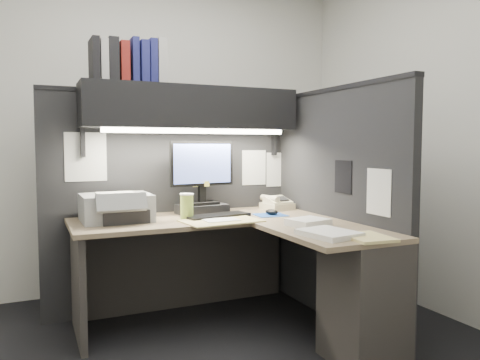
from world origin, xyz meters
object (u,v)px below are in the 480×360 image
(overhead_shelf, at_px, (192,108))
(monitor, at_px, (202,185))
(keyboard, at_px, (217,216))
(telephone, at_px, (277,204))
(coffee_cup, at_px, (187,207))
(notebook_stack, at_px, (123,215))
(printer, at_px, (116,207))
(desk, at_px, (278,272))

(overhead_shelf, xyz_separation_m, monitor, (0.06, -0.04, -0.56))
(keyboard, relative_size, telephone, 2.21)
(overhead_shelf, bearing_deg, monitor, -33.20)
(keyboard, xyz_separation_m, coffee_cup, (-0.22, 0.02, 0.07))
(notebook_stack, bearing_deg, printer, 111.02)
(telephone, bearing_deg, desk, -126.97)
(desk, height_order, printer, printer)
(printer, relative_size, notebook_stack, 1.51)
(desk, bearing_deg, overhead_shelf, 111.79)
(coffee_cup, height_order, notebook_stack, coffee_cup)
(overhead_shelf, relative_size, keyboard, 3.34)
(overhead_shelf, relative_size, coffee_cup, 9.38)
(notebook_stack, bearing_deg, desk, -33.94)
(telephone, height_order, notebook_stack, notebook_stack)
(overhead_shelf, bearing_deg, desk, -68.21)
(telephone, xyz_separation_m, printer, (-1.24, -0.04, 0.05))
(printer, bearing_deg, desk, -37.19)
(keyboard, relative_size, notebook_stack, 1.58)
(overhead_shelf, bearing_deg, notebook_stack, -160.54)
(monitor, bearing_deg, coffee_cup, -137.27)
(overhead_shelf, relative_size, printer, 3.50)
(coffee_cup, bearing_deg, printer, 162.77)
(overhead_shelf, height_order, monitor, overhead_shelf)
(monitor, relative_size, telephone, 2.52)
(keyboard, distance_m, notebook_stack, 0.64)
(coffee_cup, bearing_deg, keyboard, -4.20)
(keyboard, height_order, telephone, telephone)
(desk, xyz_separation_m, overhead_shelf, (-0.30, 0.75, 1.06))
(printer, bearing_deg, keyboard, -13.67)
(monitor, bearing_deg, telephone, -7.53)
(telephone, relative_size, notebook_stack, 0.71)
(desk, height_order, keyboard, keyboard)
(desk, bearing_deg, notebook_stack, 146.06)
(telephone, height_order, coffee_cup, coffee_cup)
(desk, xyz_separation_m, monitor, (-0.24, 0.71, 0.50))
(monitor, xyz_separation_m, coffee_cup, (-0.18, -0.20, -0.13))
(keyboard, distance_m, printer, 0.68)
(coffee_cup, bearing_deg, notebook_stack, 172.30)
(notebook_stack, bearing_deg, monitor, 13.96)
(desk, distance_m, coffee_cup, 0.76)
(desk, xyz_separation_m, printer, (-0.87, 0.65, 0.38))
(overhead_shelf, xyz_separation_m, coffee_cup, (-0.12, -0.25, -0.69))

